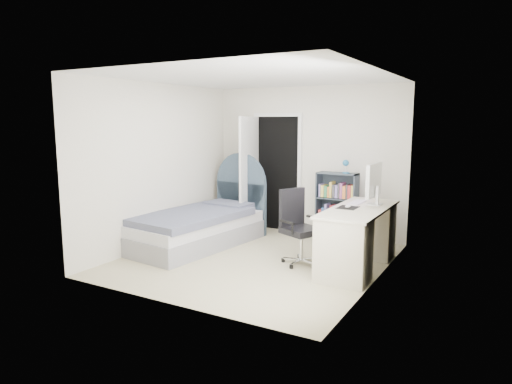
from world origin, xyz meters
The scene contains 8 objects.
room_shell centered at (0.00, 0.00, 1.25)m, with size 3.50×3.70×2.60m.
door centered at (-0.77, 1.51, 1.03)m, with size 0.92×0.82×2.06m.
bed centered at (-1.13, 0.28, 0.31)m, with size 1.29×2.35×1.39m.
nightstand centered at (-1.32, 1.55, 0.41)m, with size 0.43×0.43×0.63m.
floor_lamp centered at (-1.01, 1.38, 0.61)m, with size 0.21×0.21×1.50m.
bookcase centered at (0.70, 1.41, 0.53)m, with size 0.63×0.27×1.34m.
desk centered at (1.37, 0.35, 0.45)m, with size 0.67×1.67×1.37m.
office_chair centered at (0.57, 0.18, 0.56)m, with size 0.60×0.60×1.02m.
Camera 1 is at (3.06, -5.37, 1.94)m, focal length 32.00 mm.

